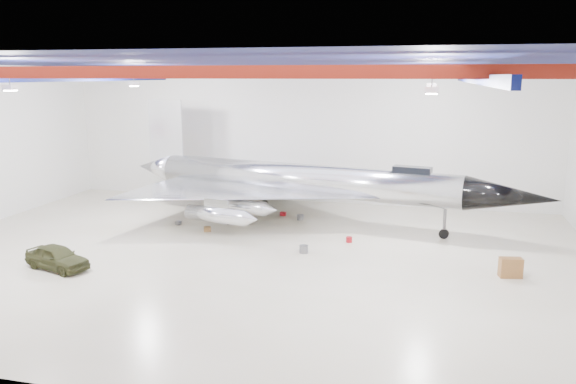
# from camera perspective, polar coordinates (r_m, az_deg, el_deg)

# --- Properties ---
(floor) EXTENTS (40.00, 40.00, 0.00)m
(floor) POSITION_cam_1_polar(r_m,az_deg,el_deg) (32.99, -4.26, -6.42)
(floor) COLOR #BFB698
(floor) RESTS_ON ground
(wall_back) EXTENTS (40.00, 0.00, 40.00)m
(wall_back) POSITION_cam_1_polar(r_m,az_deg,el_deg) (46.06, 1.53, 5.80)
(wall_back) COLOR silver
(wall_back) RESTS_ON floor
(ceiling) EXTENTS (40.00, 40.00, 0.00)m
(ceiling) POSITION_cam_1_polar(r_m,az_deg,el_deg) (31.36, -4.57, 13.05)
(ceiling) COLOR #0A0F38
(ceiling) RESTS_ON wall_back
(ceiling_structure) EXTENTS (39.50, 29.50, 1.08)m
(ceiling_structure) POSITION_cam_1_polar(r_m,az_deg,el_deg) (31.35, -4.55, 11.81)
(ceiling_structure) COLOR maroon
(ceiling_structure) RESTS_ON ceiling
(jet_aircraft) EXTENTS (30.80, 20.65, 8.45)m
(jet_aircraft) POSITION_cam_1_polar(r_m,az_deg,el_deg) (39.60, 1.34, 0.83)
(jet_aircraft) COLOR silver
(jet_aircraft) RESTS_ON floor
(jeep) EXTENTS (4.16, 2.58, 1.32)m
(jeep) POSITION_cam_1_polar(r_m,az_deg,el_deg) (32.92, -22.40, -6.14)
(jeep) COLOR #33351A
(jeep) RESTS_ON floor
(desk) EXTENTS (1.22, 0.77, 1.04)m
(desk) POSITION_cam_1_polar(r_m,az_deg,el_deg) (31.48, 21.68, -7.16)
(desk) COLOR brown
(desk) RESTS_ON floor
(crate_ply) EXTENTS (0.58, 0.53, 0.33)m
(crate_ply) POSITION_cam_1_polar(r_m,az_deg,el_deg) (38.11, -8.20, -3.75)
(crate_ply) COLOR olive
(crate_ply) RESTS_ON floor
(toolbox_red) EXTENTS (0.45, 0.38, 0.28)m
(toolbox_red) POSITION_cam_1_polar(r_m,az_deg,el_deg) (41.93, -0.50, -2.23)
(toolbox_red) COLOR #A01019
(toolbox_red) RESTS_ON floor
(engine_drum) EXTENTS (0.53, 0.53, 0.46)m
(engine_drum) POSITION_cam_1_polar(r_m,az_deg,el_deg) (33.26, 1.60, -5.82)
(engine_drum) COLOR #59595B
(engine_drum) RESTS_ON floor
(crate_small) EXTENTS (0.40, 0.34, 0.25)m
(crate_small) POSITION_cam_1_polar(r_m,az_deg,el_deg) (40.20, -11.08, -3.09)
(crate_small) COLOR #59595B
(crate_small) RESTS_ON floor
(tool_chest) EXTENTS (0.45, 0.45, 0.35)m
(tool_chest) POSITION_cam_1_polar(r_m,az_deg,el_deg) (35.54, 6.22, -4.83)
(tool_chest) COLOR #A01019
(tool_chest) RESTS_ON floor
(oil_barrel) EXTENTS (0.50, 0.40, 0.35)m
(oil_barrel) POSITION_cam_1_polar(r_m,az_deg,el_deg) (39.77, -5.65, -3.01)
(oil_barrel) COLOR olive
(oil_barrel) RESTS_ON floor
(spares_box) EXTENTS (0.46, 0.46, 0.40)m
(spares_box) POSITION_cam_1_polar(r_m,az_deg,el_deg) (40.69, 1.25, -2.58)
(spares_box) COLOR #59595B
(spares_box) RESTS_ON floor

